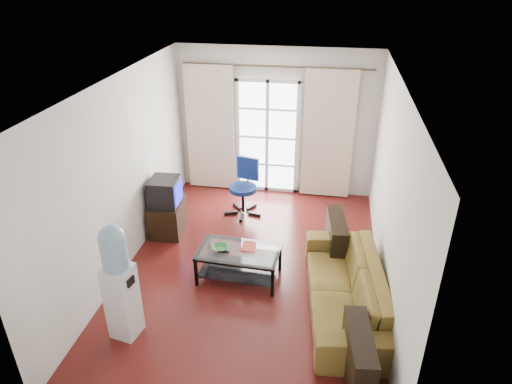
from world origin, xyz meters
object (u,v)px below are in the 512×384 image
tv_stand (168,216)px  task_chair (244,198)px  sofa (345,287)px  water_cooler (119,280)px  crt_tv (164,192)px  coffee_table (239,260)px

tv_stand → task_chair: 1.36m
tv_stand → sofa: bearing=-31.9°
sofa → task_chair: task_chair is taller
water_cooler → crt_tv: bearing=108.5°
crt_tv → water_cooler: bearing=-85.1°
water_cooler → tv_stand: bearing=108.4°
tv_stand → water_cooler: size_ratio=0.49×
tv_stand → task_chair: task_chair is taller
crt_tv → water_cooler: water_cooler is taller
tv_stand → task_chair: (1.11, 0.79, 0.02)m
coffee_table → tv_stand: tv_stand is taller
crt_tv → sofa: bearing=-27.5°
water_cooler → task_chair: bearing=86.4°
coffee_table → sofa: bearing=-14.9°
coffee_table → crt_tv: bearing=145.3°
coffee_table → water_cooler: bearing=-131.5°
sofa → crt_tv: size_ratio=4.68×
tv_stand → crt_tv: 0.49m
task_chair → water_cooler: 3.23m
sofa → tv_stand: (-2.84, 1.41, -0.06)m
sofa → crt_tv: crt_tv is taller
sofa → task_chair: size_ratio=2.37×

